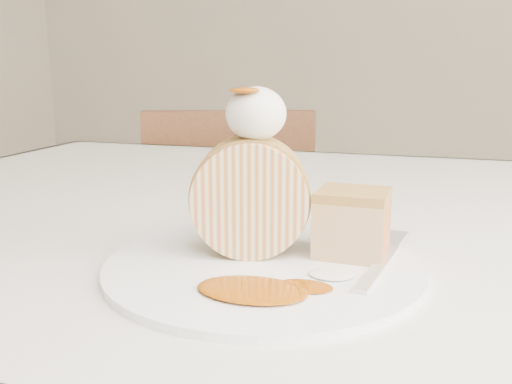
% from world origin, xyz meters
% --- Properties ---
extents(table, '(1.40, 0.90, 0.75)m').
position_xyz_m(table, '(0.00, 0.20, 0.66)').
color(table, silver).
rests_on(table, ground).
extents(chair_far, '(0.49, 0.49, 0.82)m').
position_xyz_m(chair_far, '(-0.39, 0.82, 0.47)').
color(chair_far, brown).
rests_on(chair_far, ground).
extents(plate, '(0.28, 0.28, 0.01)m').
position_xyz_m(plate, '(-0.05, -0.03, 0.75)').
color(plate, white).
rests_on(plate, table).
extents(roulade_slice, '(0.11, 0.08, 0.10)m').
position_xyz_m(roulade_slice, '(-0.07, -0.00, 0.81)').
color(roulade_slice, '#CBBB8D').
rests_on(roulade_slice, plate).
extents(cake_chunk, '(0.06, 0.06, 0.05)m').
position_xyz_m(cake_chunk, '(0.02, 0.01, 0.78)').
color(cake_chunk, '#B38743').
rests_on(cake_chunk, plate).
extents(whipped_cream, '(0.05, 0.05, 0.05)m').
position_xyz_m(whipped_cream, '(-0.07, -0.00, 0.88)').
color(whipped_cream, silver).
rests_on(whipped_cream, roulade_slice).
extents(caramel_drizzle, '(0.03, 0.02, 0.01)m').
position_xyz_m(caramel_drizzle, '(-0.07, -0.02, 0.91)').
color(caramel_drizzle, '#8F3F05').
rests_on(caramel_drizzle, whipped_cream).
extents(caramel_pool, '(0.09, 0.06, 0.00)m').
position_xyz_m(caramel_pool, '(-0.04, -0.09, 0.76)').
color(caramel_pool, '#8F3F05').
rests_on(caramel_pool, plate).
extents(fork, '(0.04, 0.16, 0.00)m').
position_xyz_m(fork, '(0.04, -0.02, 0.76)').
color(fork, silver).
rests_on(fork, plate).
extents(spoon, '(0.03, 0.15, 0.00)m').
position_xyz_m(spoon, '(-0.16, 0.02, 0.75)').
color(spoon, silver).
rests_on(spoon, table).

